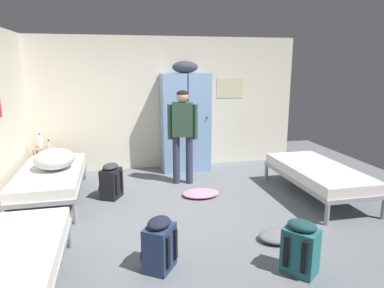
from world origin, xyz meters
The scene contains 16 objects.
ground_plane centered at (0.00, 0.00, 0.00)m, with size 8.12×8.12×0.00m, color slate.
room_backdrop centered at (-1.24, 1.28, 1.26)m, with size 5.20×4.96×2.53m.
locker_bank centered at (0.30, 2.17, 0.97)m, with size 0.90×0.55×2.07m.
shelf_unit centered at (-2.24, 2.18, 0.35)m, with size 0.38×0.30×0.57m.
bed_left_rear centered at (-1.99, 1.03, 0.38)m, with size 0.90×1.90×0.49m.
bed_left_front centered at (-1.99, -1.42, 0.38)m, with size 0.90×1.90×0.49m.
bed_right centered at (1.99, 0.29, 0.38)m, with size 0.90×1.90×0.49m.
bedding_heap centered at (-1.92, 1.05, 0.64)m, with size 0.59×0.66×0.30m.
person_traveler centered at (0.09, 1.38, 0.96)m, with size 0.50×0.27×1.60m.
water_bottle centered at (-2.32, 2.20, 0.69)m, with size 0.07×0.07×0.26m.
lotion_bottle centered at (-2.17, 2.14, 0.63)m, with size 0.05×0.05×0.15m.
backpack_teal centered at (0.70, -1.50, 0.26)m, with size 0.42×0.41×0.55m.
backpack_navy centered at (-0.65, -1.14, 0.26)m, with size 0.41×0.41×0.55m.
backpack_black centered at (-1.12, 0.94, 0.26)m, with size 0.41×0.39×0.55m.
clothes_pile_pink centered at (0.25, 0.71, 0.04)m, with size 0.57×0.42×0.09m.
clothes_pile_grey centered at (0.80, -0.87, 0.05)m, with size 0.51×0.38×0.11m.
Camera 1 is at (-1.03, -4.32, 2.02)m, focal length 32.91 mm.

